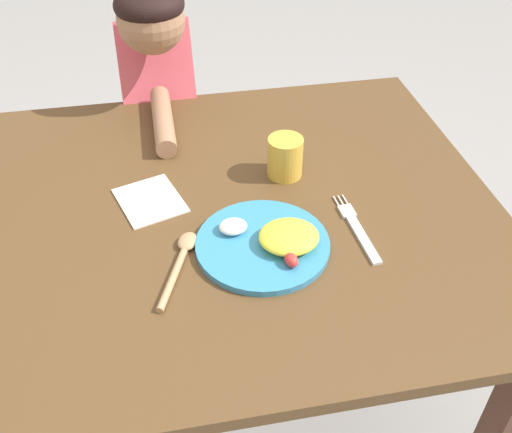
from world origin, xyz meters
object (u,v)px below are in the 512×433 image
(spoon, at_px, (181,259))
(drinking_cup, at_px, (285,157))
(person, at_px, (165,142))
(plate, at_px, (269,242))
(fork, at_px, (358,229))

(spoon, bearing_deg, drinking_cup, -25.49)
(drinking_cup, distance_m, person, 0.56)
(plate, distance_m, spoon, 0.16)
(drinking_cup, relative_size, person, 0.09)
(plate, height_order, spoon, plate)
(spoon, relative_size, person, 0.19)
(plate, relative_size, person, 0.25)
(plate, xyz_separation_m, drinking_cup, (0.08, 0.22, 0.03))
(fork, bearing_deg, plate, 91.31)
(drinking_cup, xyz_separation_m, person, (-0.24, 0.46, -0.22))
(spoon, distance_m, drinking_cup, 0.33)
(fork, height_order, person, person)
(plate, xyz_separation_m, spoon, (-0.16, -0.01, -0.01))
(fork, height_order, spoon, spoon)
(drinking_cup, bearing_deg, spoon, -136.85)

